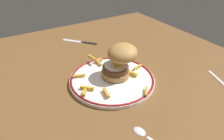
# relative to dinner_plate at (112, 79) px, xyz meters

# --- Properties ---
(ground_plane) EXTENTS (1.34, 1.06, 0.04)m
(ground_plane) POSITION_rel_dinner_plate_xyz_m (0.06, 0.05, -0.03)
(ground_plane) COLOR brown
(dinner_plate) EXTENTS (0.30, 0.30, 0.02)m
(dinner_plate) POSITION_rel_dinner_plate_xyz_m (0.00, 0.00, 0.00)
(dinner_plate) COLOR white
(dinner_plate) RESTS_ON ground_plane
(burger) EXTENTS (0.14, 0.14, 0.12)m
(burger) POSITION_rel_dinner_plate_xyz_m (-0.00, 0.03, 0.07)
(burger) COLOR #B27F44
(burger) RESTS_ON dinner_plate
(fries_pile) EXTENTS (0.30, 0.27, 0.02)m
(fries_pile) POSITION_rel_dinner_plate_xyz_m (-0.01, -0.01, 0.01)
(fries_pile) COLOR gold
(fries_pile) RESTS_ON dinner_plate
(fork) EXTENTS (0.14, 0.06, 0.00)m
(fork) POSITION_rel_dinner_plate_xyz_m (0.21, 0.32, -0.01)
(fork) COLOR silver
(fork) RESTS_ON ground_plane
(knife) EXTENTS (0.15, 0.13, 0.01)m
(knife) POSITION_rel_dinner_plate_xyz_m (-0.35, 0.04, -0.01)
(knife) COLOR black
(knife) RESTS_ON ground_plane
(spoon) EXTENTS (0.13, 0.05, 0.01)m
(spoon) POSITION_rel_dinner_plate_xyz_m (0.24, -0.05, -0.00)
(spoon) COLOR silver
(spoon) RESTS_ON ground_plane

